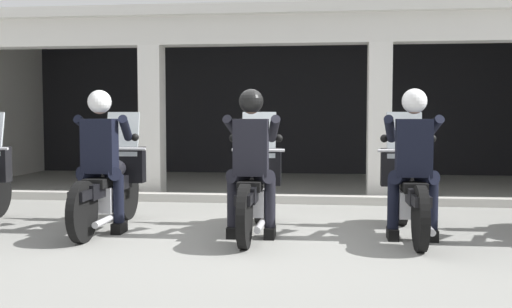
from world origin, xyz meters
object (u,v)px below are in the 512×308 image
Objects in this scene: police_officer_left at (101,149)px; police_officer_center at (251,150)px; motorcycle_left at (111,185)px; motorcycle_center at (255,188)px; police_officer_right at (413,151)px; motorcycle_right at (409,189)px.

police_officer_center is (1.69, -0.08, 0.00)m from police_officer_left.
motorcycle_left is 1.00× the size of motorcycle_center.
police_officer_left is at bearing -82.27° from motorcycle_left.
police_officer_center and police_officer_right have the same top height.
police_officer_center is (1.69, -0.37, 0.44)m from motorcycle_left.
police_officer_left is (-0.00, -0.28, 0.44)m from motorcycle_left.
motorcycle_center is 1.29× the size of police_officer_center.
police_officer_left is at bearing -174.46° from police_officer_center.
motorcycle_left is 1.29× the size of police_officer_center.
police_officer_left is 3.42m from motorcycle_right.
motorcycle_right is (3.38, -0.00, 0.00)m from motorcycle_left.
police_officer_center is at bearing -156.20° from motorcycle_right.
motorcycle_right is (1.69, 0.08, 0.00)m from motorcycle_center.
police_officer_center is (-0.00, -0.28, 0.44)m from motorcycle_center.
police_officer_right is (1.69, -0.20, 0.44)m from motorcycle_center.
motorcycle_left and motorcycle_right have the same top height.
motorcycle_center is at bearing 5.19° from motorcycle_left.
motorcycle_center is 0.52m from police_officer_center.
police_officer_center reaches higher than motorcycle_right.
motorcycle_right is at bearing 12.75° from police_officer_left.
police_officer_left is 1.00× the size of police_officer_right.
police_officer_right reaches higher than motorcycle_left.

